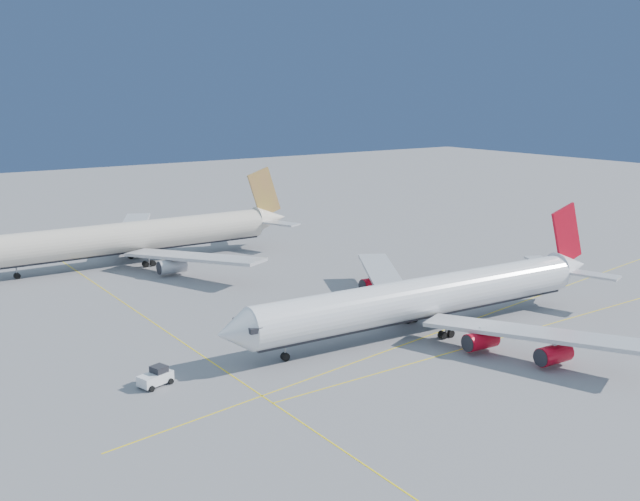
{
  "coord_description": "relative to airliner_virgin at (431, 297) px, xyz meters",
  "views": [
    {
      "loc": [
        -77.95,
        -77.45,
        33.9
      ],
      "look_at": [
        -8.78,
        21.45,
        7.0
      ],
      "focal_mm": 40.0,
      "sensor_mm": 36.0,
      "label": 1
    }
  ],
  "objects": [
    {
      "name": "airliner_virgin",
      "position": [
        0.0,
        0.0,
        0.0
      ],
      "size": [
        66.72,
        59.81,
        16.45
      ],
      "rotation": [
        0.0,
        0.0,
        -0.07
      ],
      "color": "white",
      "rests_on": "ground"
    },
    {
      "name": "airliner_etihad",
      "position": [
        -18.56,
        64.47,
        0.44
      ],
      "size": [
        67.91,
        62.88,
        17.76
      ],
      "rotation": [
        0.0,
        0.0,
        -0.02
      ],
      "color": "beige",
      "rests_on": "ground"
    },
    {
      "name": "ground",
      "position": [
        7.94,
        5.48,
        -4.96
      ],
      "size": [
        500.0,
        500.0,
        0.0
      ],
      "primitive_type": "plane",
      "color": "slate",
      "rests_on": "ground"
    },
    {
      "name": "pushback_tug",
      "position": [
        -40.75,
        3.67,
        -3.91
      ],
      "size": [
        4.43,
        3.36,
        2.26
      ],
      "rotation": [
        0.0,
        0.0,
        0.29
      ],
      "color": "white",
      "rests_on": "ground"
    },
    {
      "name": "taxiway_lines",
      "position": [
        -6.77,
        11.82,
        -4.95
      ],
      "size": [
        118.86,
        140.0,
        0.02
      ],
      "color": "yellow",
      "rests_on": "ground"
    }
  ]
}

